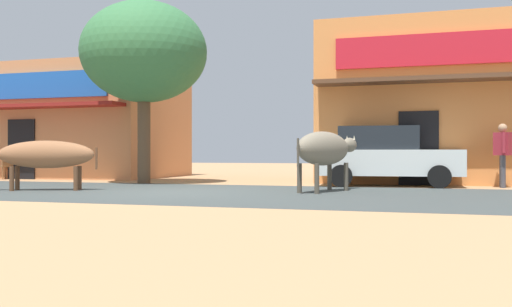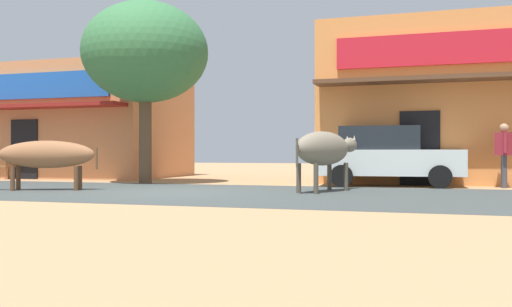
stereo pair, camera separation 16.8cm
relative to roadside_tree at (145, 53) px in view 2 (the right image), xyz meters
The scene contains 10 objects.
ground 5.81m from the roadside_tree, 52.57° to the right, with size 80.00×80.00×0.00m, color tan.
asphalt_road 5.81m from the roadside_tree, 52.57° to the right, with size 72.00×6.61×0.00m, color #3D4442.
storefront_left_cafe 6.89m from the roadside_tree, 144.93° to the left, with size 8.48×5.91×4.19m.
storefront_right_club 9.29m from the roadside_tree, 24.61° to the left, with size 6.83×5.91×4.90m.
roadside_tree is the anchor object (origin of this frame).
parked_hatchback_car 7.77m from the roadside_tree, ahead, with size 4.00×2.16×1.64m.
cow_near_brown 4.92m from the roadside_tree, 100.89° to the right, with size 2.78×1.51×1.21m.
cow_far_dark 6.99m from the roadside_tree, 20.82° to the right, with size 1.32×2.65×1.41m.
pedestrian_by_shop 10.54m from the roadside_tree, ahead, with size 0.48×0.61×1.68m.
cafe_chair_near_tree 6.94m from the roadside_tree, 169.98° to the left, with size 0.53×0.53×0.92m.
Camera 2 is at (6.03, -12.42, 0.90)m, focal length 41.15 mm.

